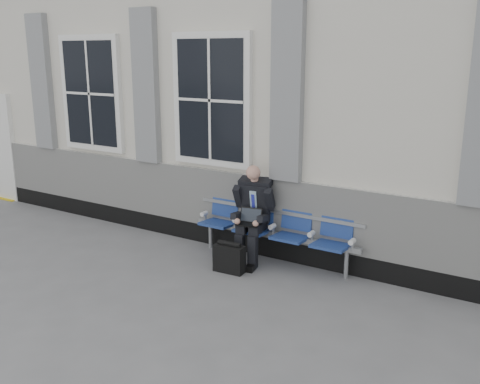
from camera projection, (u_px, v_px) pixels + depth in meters
The scene contains 5 objects.
ground at pixel (133, 270), 7.42m from camera, with size 70.00×70.00×0.00m, color slate.
station_building at pixel (258, 93), 9.72m from camera, with size 14.40×4.40×4.49m.
bench at pixel (275, 225), 7.60m from camera, with size 2.60×0.47×0.91m.
businessman at pixel (253, 210), 7.58m from camera, with size 0.60×0.81×1.41m.
briefcase at pixel (229, 258), 7.32m from camera, with size 0.44×0.21×0.44m.
Camera 1 is at (4.89, -5.09, 2.93)m, focal length 40.00 mm.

